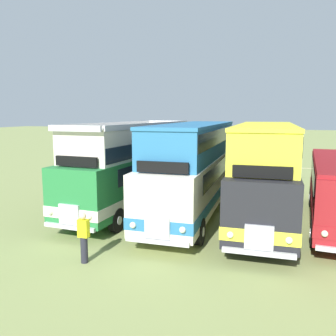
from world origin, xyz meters
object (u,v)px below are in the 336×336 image
object	(u,v)px
bus_first_in_row	(134,163)
bus_third_in_row	(264,168)
bus_second_in_row	(194,165)
marshal_person	(84,237)

from	to	relation	value
bus_first_in_row	bus_third_in_row	xyz separation A→B (m)	(6.72, -0.42, 0.11)
bus_first_in_row	bus_second_in_row	size ratio (longest dim) A/B	0.98
bus_second_in_row	bus_first_in_row	bearing A→B (deg)	175.92
bus_third_in_row	bus_second_in_row	bearing A→B (deg)	176.98
bus_third_in_row	marshal_person	bearing A→B (deg)	-128.39
bus_second_in_row	bus_third_in_row	bearing A→B (deg)	-3.02
bus_second_in_row	marshal_person	xyz separation A→B (m)	(-2.01, -6.96, -1.59)
bus_second_in_row	marshal_person	world-z (taller)	bus_second_in_row
bus_first_in_row	bus_second_in_row	world-z (taller)	bus_first_in_row
bus_first_in_row	bus_second_in_row	distance (m)	3.37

